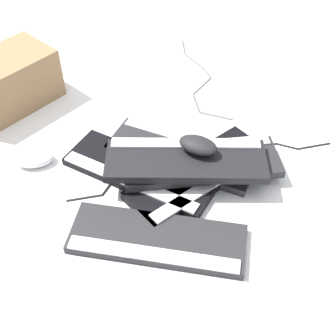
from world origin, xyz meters
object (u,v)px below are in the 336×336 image
object	(u,v)px
mouse_2	(150,168)
cardboard_box	(6,83)
mouse_0	(35,159)
keyboard_4	(201,162)
mouse_1	(143,167)
keyboard_5	(186,160)
keyboard_0	(139,173)
keyboard_2	(200,175)
keyboard_1	(157,240)
mouse_3	(198,145)
keyboard_3	(182,154)

from	to	relation	value
mouse_2	cardboard_box	size ratio (longest dim) A/B	0.35
mouse_0	mouse_2	size ratio (longest dim) A/B	1.00
keyboard_4	mouse_1	distance (m)	0.17
keyboard_5	mouse_0	distance (m)	0.44
keyboard_0	keyboard_4	xyz separation A→B (m)	(-0.17, -0.03, 0.03)
cardboard_box	keyboard_2	bearing A→B (deg)	157.74
keyboard_1	keyboard_2	world-z (taller)	same
keyboard_5	mouse_2	world-z (taller)	keyboard_5
keyboard_4	mouse_3	bearing A→B (deg)	8.35
keyboard_1	keyboard_2	xyz separation A→B (m)	(-0.09, -0.24, 0.00)
keyboard_1	keyboard_5	size ratio (longest dim) A/B	0.99
keyboard_5	mouse_1	world-z (taller)	keyboard_5
cardboard_box	mouse_0	bearing A→B (deg)	122.64
mouse_2	keyboard_4	bearing A→B (deg)	125.24
keyboard_0	keyboard_5	size ratio (longest dim) A/B	1.02
keyboard_1	mouse_3	size ratio (longest dim) A/B	4.07
keyboard_3	keyboard_4	bearing A→B (deg)	136.47
mouse_1	mouse_2	size ratio (longest dim) A/B	1.00
mouse_3	mouse_2	bearing A→B (deg)	38.32
keyboard_3	mouse_0	xyz separation A→B (m)	(0.42, 0.08, 0.01)
keyboard_1	mouse_3	distance (m)	0.29
keyboard_4	keyboard_3	bearing A→B (deg)	-43.53
keyboard_1	mouse_0	distance (m)	0.46
keyboard_0	keyboard_5	bearing A→B (deg)	-177.56
keyboard_3	keyboard_5	world-z (taller)	keyboard_5
keyboard_4	keyboard_1	bearing A→B (deg)	70.66
keyboard_1	keyboard_0	bearing A→B (deg)	-69.82
mouse_2	cardboard_box	xyz separation A→B (m)	(0.51, -0.29, 0.04)
keyboard_4	mouse_2	bearing A→B (deg)	17.61
mouse_0	cardboard_box	xyz separation A→B (m)	(0.17, -0.27, 0.07)
mouse_3	mouse_0	bearing A→B (deg)	22.14
keyboard_0	keyboard_3	xyz separation A→B (m)	(-0.11, -0.09, 0.00)
mouse_1	mouse_3	bearing A→B (deg)	32.58
keyboard_3	keyboard_5	size ratio (longest dim) A/B	1.02
mouse_1	keyboard_0	bearing A→B (deg)	160.97
keyboard_4	keyboard_5	xyz separation A→B (m)	(0.04, 0.03, 0.03)
keyboard_2	keyboard_4	xyz separation A→B (m)	(-0.00, -0.02, 0.03)
keyboard_1	keyboard_4	xyz separation A→B (m)	(-0.09, -0.26, 0.03)
keyboard_2	mouse_0	xyz separation A→B (m)	(0.48, 0.00, 0.01)
keyboard_4	keyboard_5	world-z (taller)	keyboard_5
keyboard_2	cardboard_box	bearing A→B (deg)	-22.26
keyboard_2	mouse_0	bearing A→B (deg)	0.02
keyboard_0	cardboard_box	size ratio (longest dim) A/B	1.46
keyboard_4	cardboard_box	size ratio (longest dim) A/B	1.46
keyboard_5	cardboard_box	distance (m)	0.67
keyboard_1	mouse_1	world-z (taller)	mouse_1
mouse_0	mouse_1	size ratio (longest dim) A/B	1.00
keyboard_2	mouse_1	bearing A→B (deg)	8.33
mouse_1	mouse_3	xyz separation A→B (m)	(-0.15, -0.04, 0.06)
keyboard_0	mouse_1	size ratio (longest dim) A/B	4.22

